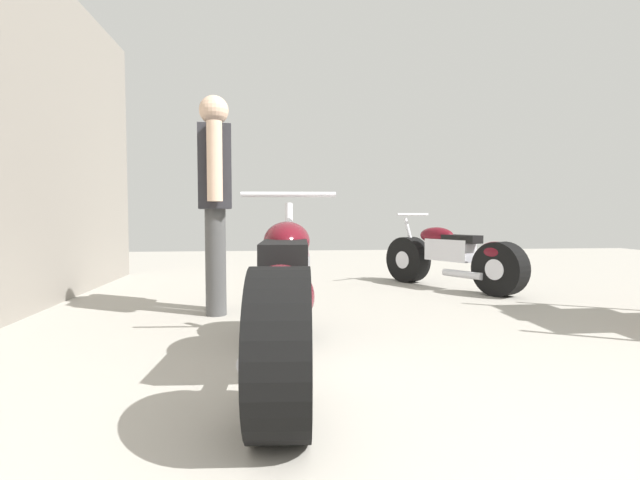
{
  "coord_description": "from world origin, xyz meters",
  "views": [
    {
      "loc": [
        -1.02,
        -0.22,
        0.81
      ],
      "look_at": [
        -0.68,
        3.2,
        0.62
      ],
      "focal_mm": 26.57,
      "sensor_mm": 36.0,
      "label": 1
    }
  ],
  "objects": [
    {
      "name": "motorcycle_black_naked",
      "position": [
        0.92,
        4.72,
        0.34
      ],
      "size": [
        1.07,
        1.6,
        0.82
      ],
      "color": "black",
      "rests_on": "ground_plane"
    },
    {
      "name": "mechanic_in_blue",
      "position": [
        -1.49,
        3.71,
        1.0
      ],
      "size": [
        0.31,
        0.71,
        1.76
      ],
      "color": "#4C4C4C",
      "rests_on": "ground_plane"
    },
    {
      "name": "ground_plane",
      "position": [
        0.0,
        3.02,
        0.0
      ],
      "size": [
        14.49,
        14.49,
        0.0
      ],
      "primitive_type": "plane",
      "color": "#A8A399"
    },
    {
      "name": "motorcycle_maroon_cruiser",
      "position": [
        -0.96,
        2.13,
        0.39
      ],
      "size": [
        0.6,
        2.04,
        0.95
      ],
      "color": "black",
      "rests_on": "ground_plane"
    }
  ]
}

